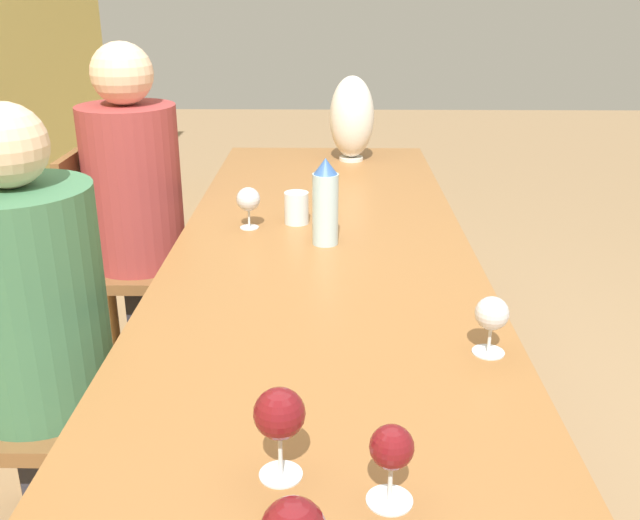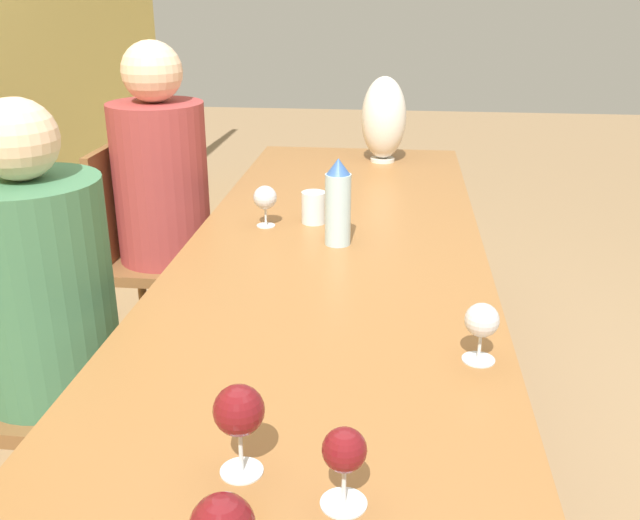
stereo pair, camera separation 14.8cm
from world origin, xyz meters
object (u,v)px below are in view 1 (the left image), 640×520
at_px(water_bottle, 325,203).
at_px(wine_glass_4, 279,415).
at_px(chair_near, 18,391).
at_px(person_near, 42,335).
at_px(wine_glass_2, 492,315).
at_px(chair_far, 122,256).
at_px(wine_glass_3, 248,200).
at_px(person_far, 139,207).
at_px(wine_glass_0, 392,450).
at_px(vase, 352,118).
at_px(water_tumbler, 296,208).

xyz_separation_m(water_bottle, wine_glass_4, (-1.06, 0.06, -0.01)).
relative_size(chair_near, person_near, 0.73).
xyz_separation_m(wine_glass_2, chair_far, (1.19, 1.12, -0.34)).
bearing_deg(person_near, wine_glass_4, -135.13).
height_order(chair_far, person_near, person_near).
bearing_deg(wine_glass_3, chair_far, 53.51).
distance_m(chair_far, person_far, 0.21).
bearing_deg(wine_glass_0, wine_glass_2, -27.58).
bearing_deg(chair_far, vase, -59.59).
height_order(wine_glass_3, person_far, person_far).
distance_m(water_tumbler, wine_glass_4, 1.25).
relative_size(wine_glass_0, person_far, 0.10).
bearing_deg(wine_glass_0, chair_near, 51.82).
height_order(wine_glass_2, chair_far, chair_far).
xyz_separation_m(vase, wine_glass_4, (-2.11, 0.16, -0.07)).
bearing_deg(chair_near, chair_far, 0.00).
height_order(wine_glass_2, person_far, person_far).
height_order(wine_glass_3, chair_far, chair_far).
bearing_deg(chair_near, wine_glass_4, -131.63).
distance_m(chair_near, person_far, 0.98).
bearing_deg(water_tumbler, wine_glass_0, -171.31).
bearing_deg(chair_near, wine_glass_0, -128.18).
bearing_deg(water_bottle, wine_glass_3, 59.99).
distance_m(water_bottle, wine_glass_3, 0.28).
bearing_deg(person_near, chair_far, 4.93).
distance_m(wine_glass_3, wine_glass_4, 1.21).
bearing_deg(water_tumbler, wine_glass_4, -178.44).
bearing_deg(wine_glass_3, person_far, 48.92).
xyz_separation_m(chair_far, person_far, (0.00, -0.08, 0.19)).
bearing_deg(chair_far, wine_glass_0, -151.88).
relative_size(wine_glass_3, person_far, 0.10).
bearing_deg(wine_glass_2, wine_glass_3, 36.30).
bearing_deg(wine_glass_3, wine_glass_4, -171.45).
height_order(water_tumbler, wine_glass_0, wine_glass_0).
bearing_deg(chair_far, wine_glass_2, -136.77).
bearing_deg(wine_glass_4, water_tumbler, 1.56).
bearing_deg(wine_glass_4, wine_glass_2, -45.24).
relative_size(wine_glass_3, wine_glass_4, 0.85).
distance_m(wine_glass_2, chair_far, 1.67).
height_order(wine_glass_3, person_near, person_near).
distance_m(wine_glass_3, person_far, 0.62).
bearing_deg(wine_glass_0, wine_glass_3, 15.40).
relative_size(water_bottle, chair_near, 0.29).
height_order(wine_glass_2, person_near, person_near).
height_order(wine_glass_4, person_far, person_far).
height_order(wine_glass_2, wine_glass_3, wine_glass_3).
distance_m(wine_glass_2, person_far, 1.59).
relative_size(water_tumbler, person_far, 0.08).
bearing_deg(wine_glass_3, wine_glass_0, -164.60).
xyz_separation_m(vase, person_far, (-0.52, 0.80, -0.24)).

